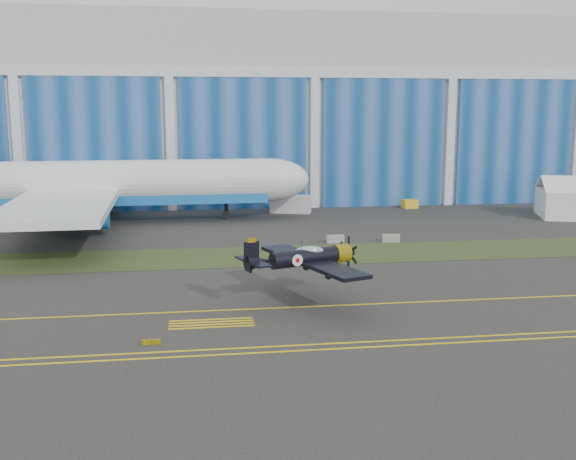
{
  "coord_description": "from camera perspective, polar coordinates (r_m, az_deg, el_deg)",
  "views": [
    {
      "loc": [
        -19.27,
        -54.21,
        14.72
      ],
      "look_at": [
        -10.61,
        5.0,
        4.27
      ],
      "focal_mm": 42.0,
      "sensor_mm": 36.0,
      "label": 1
    }
  ],
  "objects": [
    {
      "name": "edge_line_far",
      "position": [
        47.38,
        16.34,
        -8.6
      ],
      "size": [
        80.0,
        0.2,
        0.02
      ],
      "primitive_type": "cube",
      "color": "yellow",
      "rests_on": "ground"
    },
    {
      "name": "hold_short_ladder",
      "position": [
        48.41,
        -6.48,
        -7.85
      ],
      "size": [
        6.0,
        2.4,
        0.02
      ],
      "primitive_type": null,
      "color": "yellow",
      "rests_on": "ground"
    },
    {
      "name": "warbird",
      "position": [
        52.14,
        1.43,
        -2.33
      ],
      "size": [
        14.49,
        15.82,
        3.84
      ],
      "rotation": [
        0.0,
        0.0,
        0.35
      ],
      "color": "black",
      "rests_on": "ground"
    },
    {
      "name": "taxiway_centreline",
      "position": [
        54.86,
        12.65,
        -5.9
      ],
      "size": [
        200.0,
        0.2,
        0.02
      ],
      "primitive_type": "cube",
      "color": "yellow",
      "rests_on": "ground"
    },
    {
      "name": "jetliner",
      "position": [
        93.94,
        -17.08,
        7.79
      ],
      "size": [
        70.59,
        60.52,
        23.95
      ],
      "rotation": [
        0.0,
        0.0,
        0.03
      ],
      "color": "white",
      "rests_on": "ground"
    },
    {
      "name": "guard_board_left",
      "position": [
        44.73,
        -11.51,
        -9.28
      ],
      "size": [
        1.2,
        0.15,
        0.35
      ],
      "primitive_type": "cube",
      "color": "yellow",
      "rests_on": "ground"
    },
    {
      "name": "edge_line_near",
      "position": [
        46.52,
        16.85,
        -8.97
      ],
      "size": [
        80.0,
        0.2,
        0.02
      ],
      "primitive_type": "cube",
      "color": "yellow",
      "rests_on": "ground"
    },
    {
      "name": "shipping_container",
      "position": [
        100.34,
        0.22,
        2.21
      ],
      "size": [
        6.37,
        4.07,
        2.57
      ],
      "primitive_type": "cube",
      "rotation": [
        0.0,
        0.0,
        -0.31
      ],
      "color": "silver",
      "rests_on": "ground"
    },
    {
      "name": "ground",
      "position": [
        59.39,
        10.93,
        -4.63
      ],
      "size": [
        260.0,
        260.0,
        0.0
      ],
      "primitive_type": "plane",
      "color": "#34332F",
      "rests_on": "ground"
    },
    {
      "name": "barrier_a",
      "position": [
        77.28,
        4.01,
        -0.76
      ],
      "size": [
        2.04,
        0.73,
        0.9
      ],
      "primitive_type": "cube",
      "rotation": [
        0.0,
        0.0,
        0.07
      ],
      "color": "#989888",
      "rests_on": "ground"
    },
    {
      "name": "hangar",
      "position": [
        127.46,
        0.38,
        10.01
      ],
      "size": [
        220.0,
        45.7,
        30.0
      ],
      "color": "silver",
      "rests_on": "ground"
    },
    {
      "name": "tug",
      "position": [
        106.92,
        10.28,
        2.19
      ],
      "size": [
        2.49,
        1.75,
        1.35
      ],
      "primitive_type": "cube",
      "rotation": [
        0.0,
        0.0,
        0.14
      ],
      "color": "yellow",
      "rests_on": "ground"
    },
    {
      "name": "grass_median",
      "position": [
        72.39,
        7.31,
        -1.9
      ],
      "size": [
        260.0,
        10.0,
        0.02
      ],
      "primitive_type": "cube",
      "color": "#475128",
      "rests_on": "ground"
    },
    {
      "name": "barrier_b",
      "position": [
        78.47,
        8.7,
        -0.69
      ],
      "size": [
        2.05,
        0.81,
        0.9
      ],
      "primitive_type": "cube",
      "rotation": [
        0.0,
        0.0,
        -0.1
      ],
      "color": "gray",
      "rests_on": "ground"
    }
  ]
}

